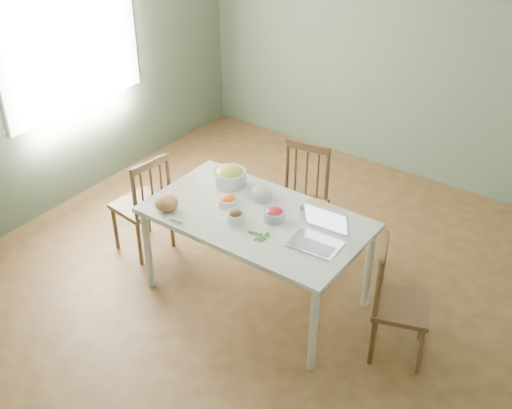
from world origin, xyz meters
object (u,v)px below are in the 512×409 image
Objects in this scene: dining_table at (256,257)px; bread_boule at (166,203)px; laptop at (316,231)px; chair_right at (402,303)px; bowl_squash at (230,176)px; chair_far at (297,204)px; chair_left at (141,203)px.

bread_boule is at bearing -151.55° from dining_table.
bread_boule is 1.19m from laptop.
bowl_squash reaches higher than chair_right.
laptop is at bearing 84.18° from chair_right.
dining_table is 6.16× the size of bowl_squash.
chair_far is 1.07× the size of chair_right.
bowl_squash is at bearing -139.20° from chair_far.
bread_boule is at bearing -127.07° from chair_far.
chair_right is 1.69m from bowl_squash.
chair_far is at bearing 130.95° from chair_left.
bread_boule is (-0.60, -0.33, 0.45)m from dining_table.
chair_far is at bearing 62.91° from bread_boule.
laptop reaches higher than chair_far.
bread_boule is at bearing -105.21° from bowl_squash.
chair_right is at bearing 4.62° from dining_table.
chair_left is at bearing 175.28° from laptop.
chair_left is 2.70× the size of laptop.
bread_boule reaches higher than dining_table.
bread_boule is at bearing -171.28° from laptop.
dining_table is 1.75× the size of chair_left.
chair_far reaches higher than chair_right.
laptop is (1.75, -0.01, 0.43)m from chair_left.
bread_boule is 0.50× the size of laptop.
chair_right reaches higher than bread_boule.
bowl_squash reaches higher than bread_boule.
laptop is (1.16, 0.27, 0.06)m from bread_boule.
bowl_squash reaches higher than dining_table.
chair_right is 2.60× the size of laptop.
chair_right is (1.26, -0.61, -0.03)m from chair_far.
laptop is (-0.64, -0.16, 0.44)m from chair_right.
chair_far is at bearing 50.79° from bowl_squash.
chair_far reaches higher than chair_left.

